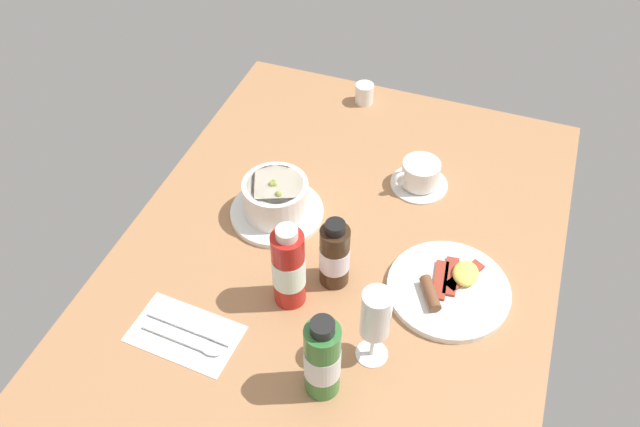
{
  "coord_description": "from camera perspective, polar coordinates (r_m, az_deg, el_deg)",
  "views": [
    {
      "loc": [
        78.76,
        24.52,
        95.98
      ],
      "look_at": [
        -1.38,
        -4.53,
        6.71
      ],
      "focal_mm": 35.93,
      "sensor_mm": 36.0,
      "label": 1
    }
  ],
  "objects": [
    {
      "name": "sauce_bottle_brown",
      "position": [
        1.16,
        1.31,
        -3.74
      ],
      "size": [
        5.61,
        5.61,
        15.39
      ],
      "color": "#382314",
      "rests_on": "ground_plane"
    },
    {
      "name": "breakfast_plate",
      "position": [
        1.21,
        11.43,
        -6.51
      ],
      "size": [
        22.8,
        22.8,
        3.7
      ],
      "color": "white",
      "rests_on": "ground_plane"
    },
    {
      "name": "wine_glass",
      "position": [
        1.03,
        4.98,
        -9.18
      ],
      "size": [
        5.61,
        5.61,
        16.69
      ],
      "color": "white",
      "rests_on": "ground_plane"
    },
    {
      "name": "creamer_jug",
      "position": [
        1.6,
        3.95,
        10.62
      ],
      "size": [
        5.45,
        4.49,
        5.6
      ],
      "color": "white",
      "rests_on": "ground_plane"
    },
    {
      "name": "coffee_cup",
      "position": [
        1.38,
        8.89,
        3.41
      ],
      "size": [
        12.37,
        12.37,
        6.18
      ],
      "color": "white",
      "rests_on": "ground_plane"
    },
    {
      "name": "sauce_bottle_green",
      "position": [
        1.02,
        0.21,
        -12.85
      ],
      "size": [
        5.88,
        5.88,
        18.09
      ],
      "color": "#337233",
      "rests_on": "ground_plane"
    },
    {
      "name": "ground_plane",
      "position": [
        1.28,
        1.7,
        -3.47
      ],
      "size": [
        110.0,
        84.0,
        3.0
      ],
      "primitive_type": "cube",
      "color": "#A8754C"
    },
    {
      "name": "cutlery_setting",
      "position": [
        1.16,
        -11.75,
        -10.48
      ],
      "size": [
        12.41,
        19.74,
        0.9
      ],
      "color": "white",
      "rests_on": "ground_plane"
    },
    {
      "name": "porridge_bowl",
      "position": [
        1.3,
        -3.94,
        1.24
      ],
      "size": [
        19.25,
        19.25,
        9.45
      ],
      "color": "white",
      "rests_on": "ground_plane"
    },
    {
      "name": "sauce_bottle_red",
      "position": [
        1.12,
        -2.8,
        -4.89
      ],
      "size": [
        5.95,
        5.95,
        18.55
      ],
      "color": "#B21E19",
      "rests_on": "ground_plane"
    }
  ]
}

